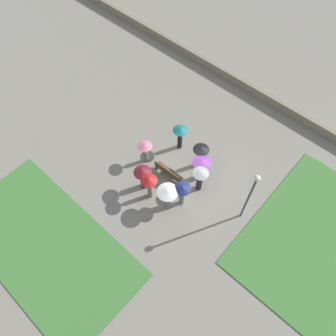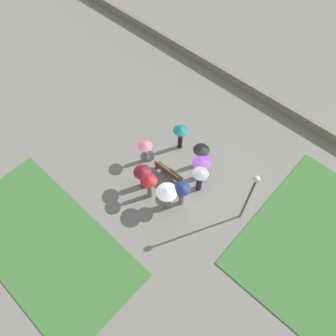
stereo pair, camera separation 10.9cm
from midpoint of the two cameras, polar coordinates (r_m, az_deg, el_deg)
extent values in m
plane|color=gray|center=(20.08, 4.31, -1.76)|extent=(90.00, 90.00, 0.00)
cube|color=#427A38|center=(20.04, 24.20, -11.16)|extent=(6.55, 9.43, 0.06)
cube|color=#427A38|center=(19.40, -20.58, -12.47)|extent=(10.78, 5.47, 0.06)
cube|color=gray|center=(24.56, 17.14, 11.34)|extent=(45.00, 0.35, 0.73)
cube|color=brown|center=(19.76, 0.01, -0.66)|extent=(1.94, 0.49, 0.05)
cube|color=brown|center=(19.47, -0.33, -0.62)|extent=(1.92, 0.13, 0.45)
cube|color=#232326|center=(19.68, 1.94, -2.37)|extent=(0.09, 0.38, 0.40)
cube|color=#232326|center=(20.25, -1.86, 0.34)|extent=(0.09, 0.38, 0.40)
cylinder|color=#474C51|center=(17.54, 13.52, -5.36)|extent=(0.12, 0.12, 4.04)
sphere|color=white|center=(15.69, 15.10, -1.75)|extent=(0.32, 0.32, 0.32)
cylinder|color=#2D2333|center=(19.26, 5.29, -2.65)|extent=(0.44, 0.44, 1.15)
sphere|color=beige|center=(18.68, 5.45, -1.64)|extent=(0.20, 0.20, 0.20)
cylinder|color=#4C4C4F|center=(18.45, 5.52, -1.21)|extent=(0.02, 0.02, 0.35)
cone|color=gray|center=(18.22, 5.59, -0.78)|extent=(0.94, 0.94, 0.18)
cylinder|color=#282D47|center=(19.73, 5.53, -0.78)|extent=(0.46, 0.46, 1.01)
sphere|color=tan|center=(19.21, 5.68, 0.17)|extent=(0.22, 0.22, 0.22)
cylinder|color=#4C4C4F|center=(18.97, 5.76, 0.63)|extent=(0.02, 0.02, 0.35)
cone|color=#703389|center=(18.74, 5.83, 1.08)|extent=(1.15, 1.15, 0.19)
cylinder|color=#1E3328|center=(20.21, 5.40, 1.44)|extent=(0.42, 0.42, 1.03)
sphere|color=#997051|center=(19.69, 5.54, 2.44)|extent=(0.21, 0.21, 0.21)
cylinder|color=#4C4C4F|center=(19.46, 5.61, 2.91)|extent=(0.02, 0.02, 0.35)
cone|color=black|center=(19.23, 5.68, 3.41)|extent=(0.98, 0.98, 0.23)
cylinder|color=black|center=(20.89, 1.91, 4.64)|extent=(0.40, 0.40, 1.12)
sphere|color=brown|center=(20.36, 1.97, 5.77)|extent=(0.22, 0.22, 0.22)
cylinder|color=#4C4C4F|center=(20.13, 1.99, 6.26)|extent=(0.02, 0.02, 0.35)
cone|color=#197075|center=(19.92, 2.01, 6.76)|extent=(0.92, 0.92, 0.21)
cylinder|color=slate|center=(20.36, -4.05, 2.11)|extent=(0.31, 0.31, 0.98)
sphere|color=beige|center=(19.87, -4.15, 3.07)|extent=(0.20, 0.20, 0.20)
cylinder|color=#4C4C4F|center=(19.65, -4.20, 3.53)|extent=(0.02, 0.02, 0.35)
cone|color=pink|center=(19.43, -4.25, 3.99)|extent=(0.90, 0.90, 0.19)
cylinder|color=#282D47|center=(19.35, -4.41, -2.39)|extent=(0.53, 0.53, 1.05)
sphere|color=brown|center=(18.81, -4.54, -1.44)|extent=(0.20, 0.20, 0.20)
cylinder|color=#4C4C4F|center=(18.58, -4.59, -1.01)|extent=(0.02, 0.02, 0.35)
cone|color=maroon|center=(18.32, -4.66, -0.52)|extent=(1.03, 1.03, 0.27)
cylinder|color=slate|center=(18.96, -3.33, -3.98)|extent=(0.38, 0.38, 1.18)
sphere|color=#997051|center=(18.35, -3.44, -2.95)|extent=(0.21, 0.21, 0.21)
cylinder|color=#4C4C4F|center=(18.10, -3.49, -2.52)|extent=(0.02, 0.02, 0.35)
cone|color=red|center=(17.83, -3.54, -2.02)|extent=(0.94, 0.94, 0.27)
cylinder|color=slate|center=(18.75, 2.23, -5.24)|extent=(0.41, 0.41, 1.14)
sphere|color=beige|center=(18.15, 2.30, -4.28)|extent=(0.21, 0.21, 0.21)
cylinder|color=#4C4C4F|center=(17.90, 2.33, -3.86)|extent=(0.02, 0.02, 0.35)
cone|color=navy|center=(17.67, 2.36, -3.45)|extent=(0.95, 0.95, 0.19)
cylinder|color=slate|center=(18.64, -0.24, -5.82)|extent=(0.41, 0.41, 1.13)
sphere|color=brown|center=(18.04, -0.25, -4.87)|extent=(0.21, 0.21, 0.21)
cylinder|color=#4C4C4F|center=(17.80, -0.25, -4.46)|extent=(0.02, 0.02, 0.35)
cone|color=white|center=(17.55, -0.25, -4.04)|extent=(1.20, 1.20, 0.21)
camera|label=1|loc=(0.05, -90.16, -0.25)|focal=35.00mm
camera|label=2|loc=(0.05, 89.84, 0.25)|focal=35.00mm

